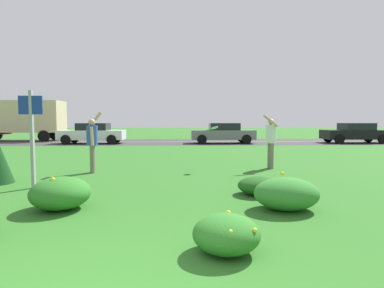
{
  "coord_description": "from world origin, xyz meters",
  "views": [
    {
      "loc": [
        0.84,
        -2.08,
        1.63
      ],
      "look_at": [
        1.12,
        6.68,
        0.99
      ],
      "focal_mm": 30.25,
      "sensor_mm": 36.0,
      "label": 1
    }
  ],
  "objects": [
    {
      "name": "frisbee_pale_blue",
      "position": [
        1.91,
        8.51,
        1.39
      ],
      "size": [
        0.26,
        0.24,
        0.14
      ],
      "color": "#ADD6E5"
    },
    {
      "name": "highway_strip",
      "position": [
        0.0,
        22.69,
        0.0
      ],
      "size": [
        120.0,
        7.32,
        0.01
      ],
      "primitive_type": "cube",
      "color": "#38383A",
      "rests_on": "ground"
    },
    {
      "name": "daylily_clump_mid_center",
      "position": [
        2.75,
        3.68,
        0.3
      ],
      "size": [
        1.18,
        0.97,
        0.63
      ],
      "color": "#337F2D",
      "rests_on": "ground"
    },
    {
      "name": "sign_post_near_path",
      "position": [
        -2.74,
        5.74,
        1.43
      ],
      "size": [
        0.56,
        0.1,
        2.35
      ],
      "color": "#93969B",
      "rests_on": "ground"
    },
    {
      "name": "box_truck_red",
      "position": [
        -12.03,
        24.34,
        1.8
      ],
      "size": [
        6.7,
        2.46,
        3.2
      ],
      "color": "maroon",
      "rests_on": "ground"
    },
    {
      "name": "daylily_clump_mid_right",
      "position": [
        2.53,
        4.91,
        0.2
      ],
      "size": [
        0.91,
        0.89,
        0.39
      ],
      "color": "#1E5619",
      "rests_on": "ground"
    },
    {
      "name": "ground_plane",
      "position": [
        0.0,
        11.35,
        0.0
      ],
      "size": [
        120.0,
        120.0,
        0.0
      ],
      "primitive_type": "plane",
      "color": "#2D6B23"
    },
    {
      "name": "person_catcher_white_shirt",
      "position": [
        3.85,
        8.76,
        1.02
      ],
      "size": [
        0.52,
        0.53,
        1.83
      ],
      "color": "silver",
      "rests_on": "ground"
    },
    {
      "name": "person_thrower_blue_shirt",
      "position": [
        -1.95,
        8.04,
        1.02
      ],
      "size": [
        0.44,
        0.52,
        1.92
      ],
      "color": "#2D4C9E",
      "rests_on": "ground"
    },
    {
      "name": "car_white_center_right",
      "position": [
        -5.51,
        21.05,
        0.74
      ],
      "size": [
        4.5,
        2.0,
        1.45
      ],
      "color": "silver",
      "rests_on": "ground"
    },
    {
      "name": "daylily_clump_front_center",
      "position": [
        -1.39,
        3.84,
        0.3
      ],
      "size": [
        1.08,
        1.11,
        0.62
      ],
      "color": "#2D7526",
      "rests_on": "ground"
    },
    {
      "name": "daylily_clump_front_right",
      "position": [
        1.39,
        1.79,
        0.24
      ],
      "size": [
        0.84,
        0.84,
        0.47
      ],
      "color": "#2D7526",
      "rests_on": "ground"
    },
    {
      "name": "highway_center_stripe",
      "position": [
        0.0,
        22.69,
        0.01
      ],
      "size": [
        120.0,
        0.16,
        0.0
      ],
      "primitive_type": "cube",
      "color": "yellow",
      "rests_on": "ground"
    },
    {
      "name": "car_gray_center_left",
      "position": [
        3.8,
        21.05,
        0.74
      ],
      "size": [
        4.5,
        2.0,
        1.45
      ],
      "color": "slate",
      "rests_on": "ground"
    },
    {
      "name": "car_black_leftmost",
      "position": [
        13.45,
        21.05,
        0.74
      ],
      "size": [
        4.5,
        2.0,
        1.45
      ],
      "color": "black",
      "rests_on": "ground"
    }
  ]
}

